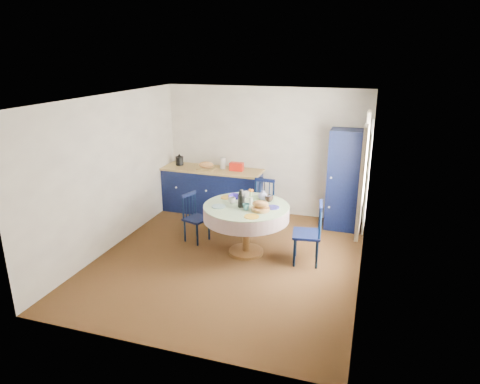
{
  "coord_description": "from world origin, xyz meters",
  "views": [
    {
      "loc": [
        2.02,
        -5.74,
        3.12
      ],
      "look_at": [
        0.13,
        0.2,
        1.07
      ],
      "focal_mm": 32.0,
      "sensor_mm": 36.0,
      "label": 1
    }
  ],
  "objects_px": {
    "kitchen_counter": "(212,190)",
    "dining_table": "(247,213)",
    "mug_d": "(247,195)",
    "chair_left": "(195,217)",
    "mug_a": "(232,200)",
    "mug_b": "(246,207)",
    "mug_c": "(269,198)",
    "pantry_cabinet": "(346,180)",
    "cobalt_bowl": "(236,197)",
    "chair_far": "(262,205)",
    "chair_right": "(310,233)"
  },
  "relations": [
    {
      "from": "chair_far",
      "to": "mug_d",
      "type": "height_order",
      "value": "chair_far"
    },
    {
      "from": "cobalt_bowl",
      "to": "chair_right",
      "type": "bearing_deg",
      "value": -12.68
    },
    {
      "from": "mug_c",
      "to": "kitchen_counter",
      "type": "bearing_deg",
      "value": 138.9
    },
    {
      "from": "kitchen_counter",
      "to": "chair_far",
      "type": "height_order",
      "value": "kitchen_counter"
    },
    {
      "from": "mug_c",
      "to": "mug_a",
      "type": "bearing_deg",
      "value": -154.95
    },
    {
      "from": "chair_far",
      "to": "chair_right",
      "type": "bearing_deg",
      "value": -42.34
    },
    {
      "from": "mug_a",
      "to": "mug_b",
      "type": "relative_size",
      "value": 1.11
    },
    {
      "from": "mug_a",
      "to": "mug_d",
      "type": "distance_m",
      "value": 0.37
    },
    {
      "from": "chair_left",
      "to": "cobalt_bowl",
      "type": "distance_m",
      "value": 0.84
    },
    {
      "from": "chair_right",
      "to": "mug_a",
      "type": "height_order",
      "value": "chair_right"
    },
    {
      "from": "chair_left",
      "to": "mug_a",
      "type": "relative_size",
      "value": 7.0
    },
    {
      "from": "pantry_cabinet",
      "to": "chair_far",
      "type": "xyz_separation_m",
      "value": [
        -1.41,
        -0.54,
        -0.44
      ]
    },
    {
      "from": "pantry_cabinet",
      "to": "mug_a",
      "type": "height_order",
      "value": "pantry_cabinet"
    },
    {
      "from": "dining_table",
      "to": "mug_d",
      "type": "xyz_separation_m",
      "value": [
        -0.11,
        0.37,
        0.18
      ]
    },
    {
      "from": "pantry_cabinet",
      "to": "chair_right",
      "type": "height_order",
      "value": "pantry_cabinet"
    },
    {
      "from": "pantry_cabinet",
      "to": "mug_b",
      "type": "xyz_separation_m",
      "value": [
        -1.35,
        -1.74,
        -0.05
      ]
    },
    {
      "from": "kitchen_counter",
      "to": "mug_a",
      "type": "relative_size",
      "value": 17.05
    },
    {
      "from": "kitchen_counter",
      "to": "chair_left",
      "type": "height_order",
      "value": "kitchen_counter"
    },
    {
      "from": "chair_left",
      "to": "mug_c",
      "type": "bearing_deg",
      "value": -68.26
    },
    {
      "from": "pantry_cabinet",
      "to": "mug_d",
      "type": "xyz_separation_m",
      "value": [
        -1.51,
        -1.18,
        -0.05
      ]
    },
    {
      "from": "mug_a",
      "to": "mug_d",
      "type": "relative_size",
      "value": 1.1
    },
    {
      "from": "mug_a",
      "to": "mug_b",
      "type": "bearing_deg",
      "value": -36.59
    },
    {
      "from": "kitchen_counter",
      "to": "mug_a",
      "type": "bearing_deg",
      "value": -57.35
    },
    {
      "from": "kitchen_counter",
      "to": "mug_b",
      "type": "relative_size",
      "value": 18.94
    },
    {
      "from": "dining_table",
      "to": "mug_d",
      "type": "height_order",
      "value": "dining_table"
    },
    {
      "from": "mug_a",
      "to": "pantry_cabinet",
      "type": "bearing_deg",
      "value": 42.47
    },
    {
      "from": "pantry_cabinet",
      "to": "mug_a",
      "type": "bearing_deg",
      "value": -137.01
    },
    {
      "from": "chair_far",
      "to": "pantry_cabinet",
      "type": "bearing_deg",
      "value": 23.81
    },
    {
      "from": "kitchen_counter",
      "to": "chair_far",
      "type": "xyz_separation_m",
      "value": [
        1.2,
        -0.59,
        0.01
      ]
    },
    {
      "from": "kitchen_counter",
      "to": "dining_table",
      "type": "height_order",
      "value": "kitchen_counter"
    },
    {
      "from": "dining_table",
      "to": "chair_left",
      "type": "xyz_separation_m",
      "value": [
        -0.99,
        0.22,
        -0.27
      ]
    },
    {
      "from": "kitchen_counter",
      "to": "chair_right",
      "type": "height_order",
      "value": "kitchen_counter"
    },
    {
      "from": "pantry_cabinet",
      "to": "chair_left",
      "type": "relative_size",
      "value": 2.19
    },
    {
      "from": "kitchen_counter",
      "to": "mug_d",
      "type": "xyz_separation_m",
      "value": [
        1.1,
        -1.23,
        0.4
      ]
    },
    {
      "from": "mug_b",
      "to": "kitchen_counter",
      "type": "bearing_deg",
      "value": 125.14
    },
    {
      "from": "cobalt_bowl",
      "to": "mug_a",
      "type": "bearing_deg",
      "value": -86.38
    },
    {
      "from": "kitchen_counter",
      "to": "pantry_cabinet",
      "type": "bearing_deg",
      "value": 0.15
    },
    {
      "from": "cobalt_bowl",
      "to": "pantry_cabinet",
      "type": "bearing_deg",
      "value": 37.44
    },
    {
      "from": "pantry_cabinet",
      "to": "chair_left",
      "type": "xyz_separation_m",
      "value": [
        -2.39,
        -1.33,
        -0.49
      ]
    },
    {
      "from": "kitchen_counter",
      "to": "chair_left",
      "type": "bearing_deg",
      "value": -79.59
    },
    {
      "from": "chair_left",
      "to": "chair_far",
      "type": "distance_m",
      "value": 1.26
    },
    {
      "from": "pantry_cabinet",
      "to": "mug_d",
      "type": "bearing_deg",
      "value": -141.57
    },
    {
      "from": "kitchen_counter",
      "to": "mug_c",
      "type": "relative_size",
      "value": 15.57
    },
    {
      "from": "cobalt_bowl",
      "to": "mug_c",
      "type": "bearing_deg",
      "value": 1.95
    },
    {
      "from": "dining_table",
      "to": "chair_right",
      "type": "relative_size",
      "value": 1.38
    },
    {
      "from": "chair_left",
      "to": "mug_c",
      "type": "relative_size",
      "value": 6.39
    },
    {
      "from": "chair_left",
      "to": "mug_a",
      "type": "height_order",
      "value": "mug_a"
    },
    {
      "from": "pantry_cabinet",
      "to": "kitchen_counter",
      "type": "bearing_deg",
      "value": 179.42
    },
    {
      "from": "chair_left",
      "to": "cobalt_bowl",
      "type": "bearing_deg",
      "value": -67.24
    },
    {
      "from": "kitchen_counter",
      "to": "mug_a",
      "type": "xyz_separation_m",
      "value": [
        0.95,
        -1.56,
        0.4
      ]
    }
  ]
}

